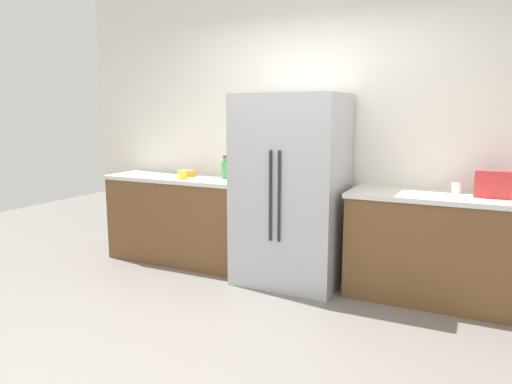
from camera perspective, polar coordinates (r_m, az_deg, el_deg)
name	(u,v)px	position (r m, az deg, el deg)	size (l,w,h in m)	color
ground_plane	(236,341)	(3.46, -2.41, -17.45)	(10.90, 10.90, 0.00)	slate
kitchen_back_panel	(319,122)	(4.67, 7.63, 8.30)	(5.45, 0.10, 2.95)	silver
counter_left	(180,218)	(5.13, -9.15, -3.15)	(1.53, 0.59, 0.91)	brown
counter_right	(442,249)	(4.24, 21.43, -6.36)	(1.55, 0.59, 0.91)	brown
refrigerator	(291,190)	(4.36, 4.23, 0.24)	(0.95, 0.74, 1.73)	#B2B5BA
toaster	(493,184)	(4.16, 26.58, 0.88)	(0.26, 0.16, 0.21)	red
bottle_a	(225,169)	(4.81, -3.76, 2.76)	(0.07, 0.07, 0.23)	green
cup_a	(182,175)	(4.85, -8.86, 2.08)	(0.09, 0.09, 0.08)	yellow
cup_b	(457,188)	(4.29, 22.96, 0.49)	(0.09, 0.09, 0.09)	white
bowl_a	(187,173)	(5.05, -8.24, 2.26)	(0.16, 0.16, 0.06)	orange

